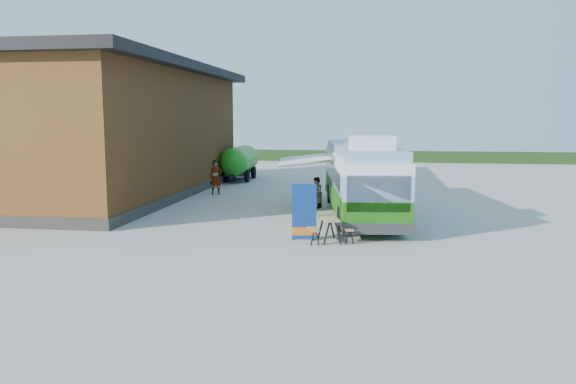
% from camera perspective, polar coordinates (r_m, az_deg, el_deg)
% --- Properties ---
extents(ground, '(100.00, 100.00, 0.00)m').
position_cam_1_polar(ground, '(21.25, -1.87, -4.56)').
color(ground, '#BCB7AD').
rests_on(ground, ground).
extents(barn, '(9.60, 21.20, 7.50)m').
position_cam_1_polar(barn, '(33.65, -16.53, 5.78)').
color(barn, brown).
rests_on(barn, ground).
extents(hedge, '(40.00, 3.00, 1.00)m').
position_cam_1_polar(hedge, '(58.69, 12.90, 3.52)').
color(hedge, '#264419').
rests_on(hedge, ground).
extents(bus, '(4.23, 12.45, 3.75)m').
position_cam_1_polar(bus, '(26.06, 7.35, 1.63)').
color(bus, '#2C7713').
rests_on(bus, ground).
extents(awning, '(2.96, 4.22, 0.50)m').
position_cam_1_polar(awning, '(26.48, 2.16, 3.85)').
color(awning, white).
rests_on(awning, ground).
extents(banner, '(0.91, 0.26, 2.09)m').
position_cam_1_polar(banner, '(20.47, 1.66, -2.59)').
color(banner, navy).
rests_on(banner, ground).
extents(picnic_table, '(1.84, 1.72, 0.87)m').
position_cam_1_polar(picnic_table, '(20.37, 4.22, -3.24)').
color(picnic_table, '#AA8550').
rests_on(picnic_table, ground).
extents(person_a, '(0.84, 0.67, 2.01)m').
position_cam_1_polar(person_a, '(32.93, -7.34, 1.49)').
color(person_a, '#999999').
rests_on(person_a, ground).
extents(person_b, '(0.76, 0.88, 1.56)m').
position_cam_1_polar(person_b, '(27.70, 2.89, -0.08)').
color(person_b, '#999999').
rests_on(person_b, ground).
extents(slurry_tanker, '(2.11, 6.54, 2.41)m').
position_cam_1_polar(slurry_tanker, '(40.35, -4.91, 3.18)').
color(slurry_tanker, '#208A19').
rests_on(slurry_tanker, ground).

